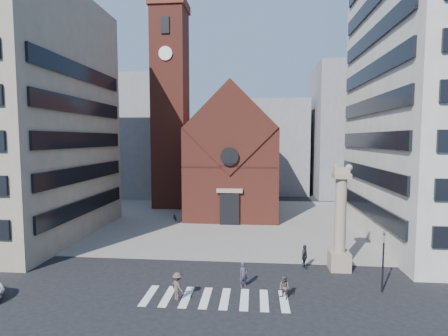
{
  "coord_description": "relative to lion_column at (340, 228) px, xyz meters",
  "views": [
    {
      "loc": [
        3.19,
        -25.38,
        10.65
      ],
      "look_at": [
        0.12,
        8.0,
        7.83
      ],
      "focal_mm": 28.0,
      "sensor_mm": 36.0,
      "label": 1
    }
  ],
  "objects": [
    {
      "name": "bg_block_mid",
      "position": [
        -4.01,
        42.0,
        5.54
      ],
      "size": [
        14.0,
        12.0,
        18.0
      ],
      "primitive_type": "cube",
      "color": "gray",
      "rests_on": "ground"
    },
    {
      "name": "pedestrian_0",
      "position": [
        -7.65,
        -4.0,
        -2.55
      ],
      "size": [
        0.79,
        0.7,
        1.8
      ],
      "primitive_type": "imported",
      "rotation": [
        0.0,
        0.0,
        0.52
      ],
      "color": "#393246",
      "rests_on": "ground"
    },
    {
      "name": "bg_block_left",
      "position": [
        -30.01,
        37.0,
        7.54
      ],
      "size": [
        16.0,
        14.0,
        22.0
      ],
      "primitive_type": "cube",
      "color": "gray",
      "rests_on": "ground"
    },
    {
      "name": "pedestrian_2",
      "position": [
        -2.79,
        0.0,
        -2.47
      ],
      "size": [
        0.91,
        1.26,
        1.98
      ],
      "primitive_type": "imported",
      "rotation": [
        0.0,
        0.0,
        1.15
      ],
      "color": "#26272E",
      "rests_on": "ground"
    },
    {
      "name": "scooter_2",
      "position": [
        -13.83,
        15.47,
        -2.92
      ],
      "size": [
        1.33,
        1.94,
        0.96
      ],
      "primitive_type": "imported",
      "rotation": [
        0.0,
        0.0,
        0.42
      ],
      "color": "black",
      "rests_on": "piazza"
    },
    {
      "name": "zebra_crossing",
      "position": [
        -9.46,
        -6.0,
        -3.45
      ],
      "size": [
        10.2,
        3.2,
        0.01
      ],
      "primitive_type": null,
      "color": "white",
      "rests_on": "ground"
    },
    {
      "name": "scooter_1",
      "position": [
        -15.53,
        15.47,
        -2.87
      ],
      "size": [
        1.19,
        1.83,
        1.07
      ],
      "primitive_type": "imported",
      "rotation": [
        0.0,
        0.0,
        0.42
      ],
      "color": "black",
      "rests_on": "piazza"
    },
    {
      "name": "church",
      "position": [
        -10.01,
        22.04,
        4.53
      ],
      "size": [
        12.0,
        16.65,
        18.0
      ],
      "color": "maroon",
      "rests_on": "ground"
    },
    {
      "name": "pedestrian_3",
      "position": [
        -11.9,
        -6.49,
        -2.52
      ],
      "size": [
        1.35,
        1.34,
        1.87
      ],
      "primitive_type": "imported",
      "rotation": [
        0.0,
        0.0,
        2.37
      ],
      "color": "#4F3E34",
      "rests_on": "ground"
    },
    {
      "name": "scooter_5",
      "position": [
        -8.73,
        15.47,
        -2.87
      ],
      "size": [
        1.19,
        1.83,
        1.07
      ],
      "primitive_type": "imported",
      "rotation": [
        0.0,
        0.0,
        0.42
      ],
      "color": "black",
      "rests_on": "piazza"
    },
    {
      "name": "piazza",
      "position": [
        -10.01,
        16.0,
        -3.43
      ],
      "size": [
        46.0,
        30.0,
        0.05
      ],
      "primitive_type": "cube",
      "color": "gray",
      "rests_on": "ground"
    },
    {
      "name": "traffic_light",
      "position": [
        1.99,
        -4.0,
        -1.17
      ],
      "size": [
        0.13,
        0.16,
        4.3
      ],
      "color": "black",
      "rests_on": "ground"
    },
    {
      "name": "campanile",
      "position": [
        -20.01,
        25.0,
        12.28
      ],
      "size": [
        5.5,
        5.5,
        31.2
      ],
      "color": "maroon",
      "rests_on": "ground"
    },
    {
      "name": "lion_column",
      "position": [
        0.0,
        0.0,
        0.0
      ],
      "size": [
        1.63,
        1.6,
        8.68
      ],
      "color": "gray",
      "rests_on": "ground"
    },
    {
      "name": "ground",
      "position": [
        -10.01,
        -3.0,
        -3.46
      ],
      "size": [
        120.0,
        120.0,
        0.0
      ],
      "primitive_type": "plane",
      "color": "black",
      "rests_on": "ground"
    },
    {
      "name": "scooter_4",
      "position": [
        -10.43,
        15.47,
        -2.92
      ],
      "size": [
        1.33,
        1.94,
        0.96
      ],
      "primitive_type": "imported",
      "rotation": [
        0.0,
        0.0,
        0.42
      ],
      "color": "black",
      "rests_on": "piazza"
    },
    {
      "name": "scooter_3",
      "position": [
        -12.13,
        15.47,
        -2.87
      ],
      "size": [
        1.19,
        1.83,
        1.07
      ],
      "primitive_type": "imported",
      "rotation": [
        0.0,
        0.0,
        0.42
      ],
      "color": "black",
      "rests_on": "piazza"
    },
    {
      "name": "pedestrian_1",
      "position": [
        -4.88,
        -5.68,
        -2.67
      ],
      "size": [
        0.96,
        0.96,
        1.57
      ],
      "primitive_type": "imported",
      "rotation": [
        0.0,
        0.0,
        -0.78
      ],
      "color": "#534542",
      "rests_on": "ground"
    },
    {
      "name": "building_left",
      "position": [
        -34.01,
        7.0,
        9.54
      ],
      "size": [
        18.0,
        20.0,
        26.0
      ],
      "primitive_type": "cube",
      "color": "#9F8F7B",
      "rests_on": "ground"
    },
    {
      "name": "scooter_0",
      "position": [
        -17.23,
        15.47,
        -2.92
      ],
      "size": [
        1.33,
        1.94,
        0.96
      ],
      "primitive_type": "imported",
      "rotation": [
        0.0,
        0.0,
        0.42
      ],
      "color": "black",
      "rests_on": "piazza"
    },
    {
      "name": "bg_block_right",
      "position": [
        11.99,
        39.0,
        8.54
      ],
      "size": [
        16.0,
        14.0,
        24.0
      ],
      "primitive_type": "cube",
      "color": "gray",
      "rests_on": "ground"
    }
  ]
}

